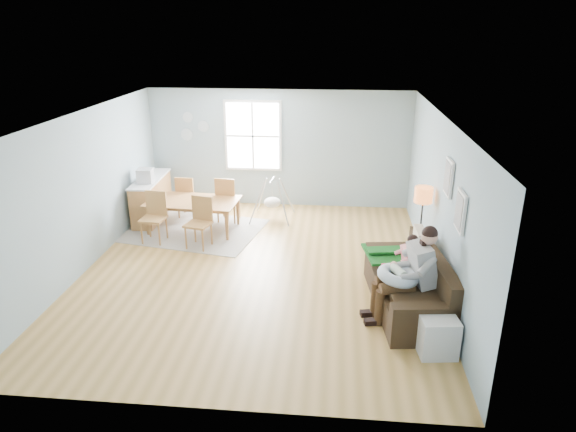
# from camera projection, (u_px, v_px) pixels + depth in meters

# --- Properties ---
(room) EXTENTS (8.40, 9.40, 3.90)m
(room) POSITION_uv_depth(u_px,v_px,m) (255.00, 134.00, 8.19)
(room) COLOR #A17839
(window) EXTENTS (1.32, 0.08, 1.62)m
(window) POSITION_uv_depth(u_px,v_px,m) (253.00, 136.00, 11.74)
(window) COLOR white
(window) RESTS_ON room
(pictures) EXTENTS (0.05, 1.34, 0.74)m
(pictures) POSITION_uv_depth(u_px,v_px,m) (454.00, 193.00, 7.15)
(pictures) COLOR white
(pictures) RESTS_ON room
(wall_plates) EXTENTS (0.67, 0.02, 0.66)m
(wall_plates) POSITION_uv_depth(u_px,v_px,m) (193.00, 127.00, 11.80)
(wall_plates) COLOR #9AADB9
(wall_plates) RESTS_ON room
(sofa) EXTENTS (1.19, 2.28, 0.89)m
(sofa) POSITION_uv_depth(u_px,v_px,m) (411.00, 288.00, 7.76)
(sofa) COLOR black
(sofa) RESTS_ON room
(green_throw) EXTENTS (1.13, 0.98, 0.04)m
(green_throw) POSITION_uv_depth(u_px,v_px,m) (397.00, 253.00, 8.35)
(green_throw) COLOR #155B15
(green_throw) RESTS_ON sofa
(beige_pillow) EXTENTS (0.15, 0.50, 0.50)m
(beige_pillow) POSITION_uv_depth(u_px,v_px,m) (419.00, 244.00, 8.13)
(beige_pillow) COLOR #C5B096
(beige_pillow) RESTS_ON sofa
(father) EXTENTS (1.08, 0.61, 1.45)m
(father) POSITION_uv_depth(u_px,v_px,m) (410.00, 271.00, 7.30)
(father) COLOR gray
(father) RESTS_ON sofa
(nursing_pillow) EXTENTS (0.70, 0.68, 0.25)m
(nursing_pillow) POSITION_uv_depth(u_px,v_px,m) (398.00, 276.00, 7.33)
(nursing_pillow) COLOR silver
(nursing_pillow) RESTS_ON father
(infant) EXTENTS (0.24, 0.38, 0.14)m
(infant) POSITION_uv_depth(u_px,v_px,m) (397.00, 270.00, 7.33)
(infant) COLOR silver
(infant) RESTS_ON nursing_pillow
(toddler) EXTENTS (0.58, 0.36, 0.87)m
(toddler) POSITION_uv_depth(u_px,v_px,m) (405.00, 257.00, 7.80)
(toddler) COLOR white
(toddler) RESTS_ON sofa
(floor_lamp) EXTENTS (0.30, 0.30, 1.50)m
(floor_lamp) POSITION_uv_depth(u_px,v_px,m) (423.00, 202.00, 8.67)
(floor_lamp) COLOR black
(floor_lamp) RESTS_ON room
(storage_cube) EXTENTS (0.53, 0.48, 0.53)m
(storage_cube) POSITION_uv_depth(u_px,v_px,m) (437.00, 335.00, 6.67)
(storage_cube) COLOR silver
(storage_cube) RESTS_ON room
(rug) EXTENTS (3.01, 2.50, 0.01)m
(rug) POSITION_uv_depth(u_px,v_px,m) (194.00, 230.00, 10.74)
(rug) COLOR #A09A92
(rug) RESTS_ON room
(dining_table) EXTENTS (1.92, 1.16, 0.65)m
(dining_table) POSITION_uv_depth(u_px,v_px,m) (193.00, 216.00, 10.63)
(dining_table) COLOR brown
(dining_table) RESTS_ON rug
(chair_sw) EXTENTS (0.49, 0.49, 0.99)m
(chair_sw) POSITION_uv_depth(u_px,v_px,m) (155.00, 213.00, 10.08)
(chair_sw) COLOR #A37338
(chair_sw) RESTS_ON rug
(chair_se) EXTENTS (0.54, 0.54, 0.98)m
(chair_se) POSITION_uv_depth(u_px,v_px,m) (200.00, 218.00, 9.83)
(chair_se) COLOR #A37338
(chair_se) RESTS_ON rug
(chair_nw) EXTENTS (0.46, 0.46, 0.95)m
(chair_nw) POSITION_uv_depth(u_px,v_px,m) (187.00, 194.00, 11.27)
(chair_nw) COLOR #A37338
(chair_nw) RESTS_ON rug
(chair_ne) EXTENTS (0.50, 0.50, 1.02)m
(chair_ne) POSITION_uv_depth(u_px,v_px,m) (227.00, 197.00, 11.00)
(chair_ne) COLOR #A37338
(chair_ne) RESTS_ON rug
(counter) EXTENTS (0.55, 1.67, 0.92)m
(counter) POSITION_uv_depth(u_px,v_px,m) (152.00, 198.00, 11.27)
(counter) COLOR brown
(counter) RESTS_ON room
(monitor) EXTENTS (0.34, 0.33, 0.29)m
(monitor) POSITION_uv_depth(u_px,v_px,m) (145.00, 176.00, 10.76)
(monitor) COLOR #B0B0B5
(monitor) RESTS_ON counter
(baby_swing) EXTENTS (0.93, 0.95, 0.90)m
(baby_swing) POSITION_uv_depth(u_px,v_px,m) (272.00, 202.00, 11.23)
(baby_swing) COLOR #B0B0B5
(baby_swing) RESTS_ON room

